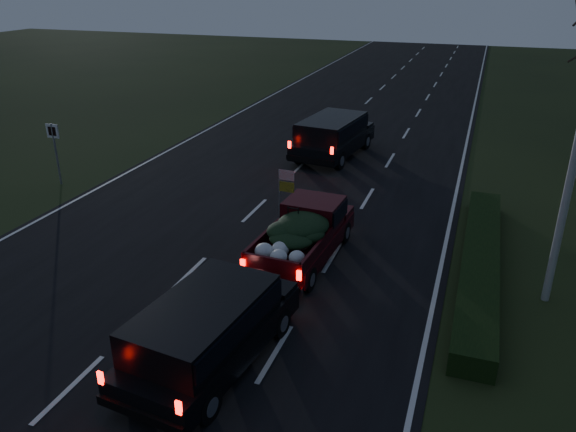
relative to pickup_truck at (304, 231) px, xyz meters
The scene contains 7 objects.
ground 3.62m from the pickup_truck, 143.03° to the right, with size 120.00×120.00×0.00m, color black.
road_asphalt 3.61m from the pickup_truck, 143.03° to the right, with size 14.00×120.00×0.02m, color black.
hedge_row 5.12m from the pickup_truck, 10.14° to the left, with size 1.00×10.00×0.60m, color black.
route_sign 11.69m from the pickup_truck, 165.63° to the left, with size 0.55×0.08×2.50m.
pickup_truck is the anchor object (origin of this frame).
lead_suv 10.26m from the pickup_truck, 100.49° to the left, with size 2.84×5.50×1.51m.
rear_suv 5.48m from the pickup_truck, 94.22° to the right, with size 2.51×4.93×1.36m.
Camera 1 is at (7.30, -12.18, 7.90)m, focal length 35.00 mm.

